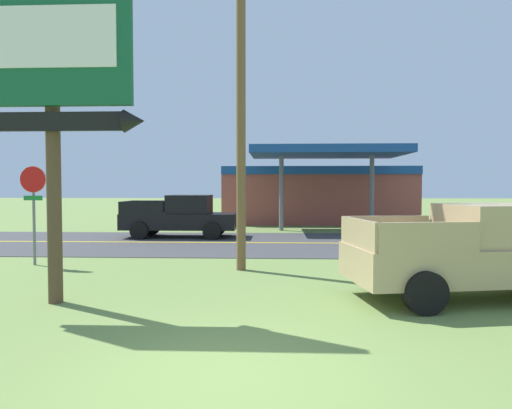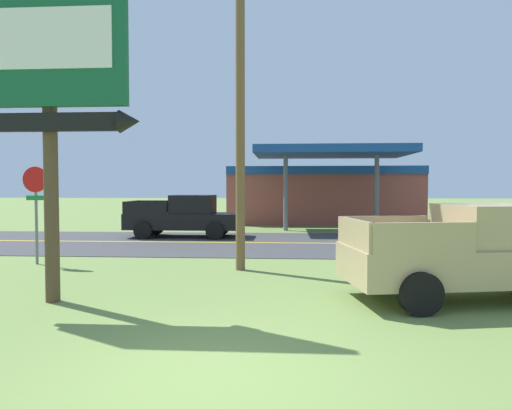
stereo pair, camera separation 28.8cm
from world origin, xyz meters
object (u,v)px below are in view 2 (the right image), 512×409
Objects in this scene: utility_pole at (240,92)px; pickup_tan_parked_on_lawn at (475,253)px; motel_sign at (49,84)px; gas_station at (322,193)px; pickup_black_on_road at (185,217)px; stop_sign at (36,197)px.

utility_pole is 1.70× the size of pickup_tan_parked_on_lawn.
utility_pole reaches higher than motel_sign.
gas_station is 20.18m from pickup_tan_parked_on_lawn.
pickup_tan_parked_on_lawn is (1.48, -20.10, -0.98)m from gas_station.
pickup_black_on_road is (-7.05, -9.18, -0.98)m from gas_station.
stop_sign is 0.54× the size of pickup_tan_parked_on_lawn.
motel_sign reaches higher than pickup_tan_parked_on_lawn.
motel_sign is at bearing -90.02° from pickup_black_on_road.
utility_pole is 7.17m from pickup_tan_parked_on_lawn.
gas_station reaches higher than pickup_black_on_road.
pickup_black_on_road is (2.84, 7.44, -1.06)m from stop_sign.
motel_sign reaches higher than pickup_black_on_road.
utility_pole reaches higher than stop_sign.
motel_sign is 2.13× the size of stop_sign.
stop_sign is at bearing 123.15° from motel_sign.
utility_pole reaches higher than pickup_black_on_road.
pickup_tan_parked_on_lawn is at bearing 5.83° from motel_sign.
pickup_tan_parked_on_lawn is (8.54, 0.87, -3.37)m from motel_sign.
pickup_tan_parked_on_lawn is at bearing -16.97° from stop_sign.
pickup_tan_parked_on_lawn is at bearing -29.83° from utility_pole.
gas_station is 11.62m from pickup_black_on_road.
utility_pole is (6.22, -0.51, 2.93)m from stop_sign.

